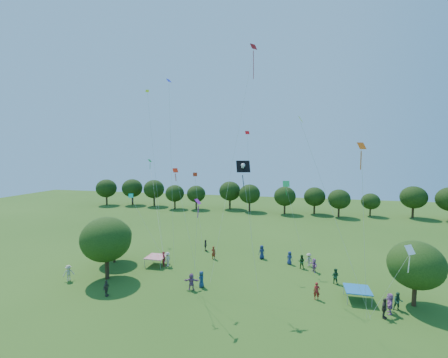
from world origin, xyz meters
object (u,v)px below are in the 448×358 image
near_tree_north (114,236)px  tent_blue (358,289)px  near_tree_west (106,239)px  red_high_kite (247,85)px  tent_red_stripe (156,257)px  near_tree_east (416,265)px  pirate_kite (243,168)px

near_tree_north → tent_blue: (27.13, -3.44, -2.21)m
near_tree_west → near_tree_north: near_tree_west is taller
near_tree_west → red_high_kite: bearing=21.5°
near_tree_west → tent_blue: 25.23m
tent_red_stripe → near_tree_east: bearing=-7.7°
tent_red_stripe → red_high_kite: 22.39m
near_tree_east → pirate_kite: pirate_kite is taller
near_tree_east → pirate_kite: bearing=-173.3°
near_tree_north → tent_red_stripe: bearing=2.8°
near_tree_west → tent_red_stripe: bearing=54.9°
near_tree_west → near_tree_north: (-2.13, 4.50, -1.05)m
tent_red_stripe → tent_blue: bearing=-9.7°
near_tree_north → red_high_kite: bearing=3.7°
near_tree_west → red_high_kite: (14.05, 5.54, 16.39)m
near_tree_north → pirate_kite: 19.66m
near_tree_west → tent_blue: size_ratio=3.02×
near_tree_north → pirate_kite: size_ratio=0.46×
near_tree_north → tent_red_stripe: near_tree_north is taller
tent_blue → near_tree_west: bearing=-177.6°
red_high_kite → tent_red_stripe: bearing=-175.8°
tent_blue → red_high_kite: size_ratio=0.09×
tent_blue → tent_red_stripe: bearing=170.3°
pirate_kite → red_high_kite: bearing=96.3°
near_tree_east → pirate_kite: size_ratio=0.51×
near_tree_west → pirate_kite: (14.73, -0.55, 7.72)m
near_tree_north → near_tree_east: size_ratio=0.90×
tent_red_stripe → tent_blue: 21.96m
near_tree_east → tent_blue: size_ratio=2.61×
near_tree_north → pirate_kite: (16.86, -5.05, 8.77)m
red_high_kite → tent_blue: bearing=-22.3°
tent_blue → pirate_kite: (-10.27, -1.61, 10.98)m
near_tree_west → near_tree_east: bearing=2.3°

